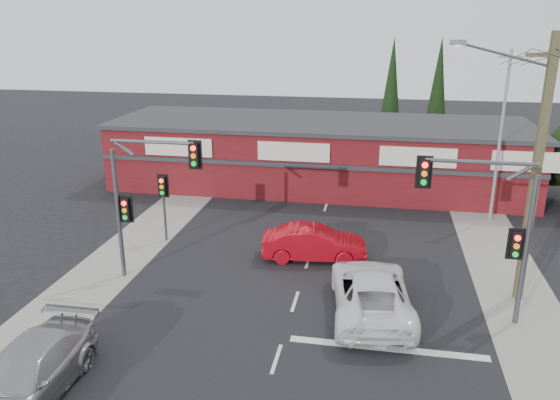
% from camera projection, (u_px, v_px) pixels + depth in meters
% --- Properties ---
extents(ground, '(120.00, 120.00, 0.00)m').
position_uv_depth(ground, '(290.00, 316.00, 20.02)').
color(ground, black).
rests_on(ground, ground).
extents(road_strip, '(14.00, 70.00, 0.01)m').
position_uv_depth(road_strip, '(309.00, 260.00, 24.69)').
color(road_strip, black).
rests_on(road_strip, ground).
extents(verge_left, '(3.00, 70.00, 0.02)m').
position_uv_depth(verge_left, '(133.00, 246.00, 26.16)').
color(verge_left, gray).
rests_on(verge_left, ground).
extents(verge_right, '(3.00, 70.00, 0.02)m').
position_uv_depth(verge_right, '(506.00, 275.00, 23.21)').
color(verge_right, gray).
rests_on(verge_right, ground).
extents(stop_line, '(6.50, 0.35, 0.01)m').
position_uv_depth(stop_line, '(387.00, 348.00, 18.01)').
color(stop_line, silver).
rests_on(stop_line, ground).
extents(white_suv, '(3.44, 6.25, 1.66)m').
position_uv_depth(white_suv, '(371.00, 292.00, 20.03)').
color(white_suv, white).
rests_on(white_suv, ground).
extents(silver_suv, '(2.29, 5.47, 1.58)m').
position_uv_depth(silver_suv, '(26.00, 376.00, 15.36)').
color(silver_suv, '#A0A2A5').
rests_on(silver_suv, ground).
extents(red_sedan, '(4.82, 2.15, 1.54)m').
position_uv_depth(red_sedan, '(314.00, 243.00, 24.58)').
color(red_sedan, '#B00A15').
rests_on(red_sedan, ground).
extents(lane_dashes, '(0.12, 32.11, 0.01)m').
position_uv_depth(lane_dashes, '(276.00, 359.00, 17.45)').
color(lane_dashes, silver).
rests_on(lane_dashes, ground).
extents(shop_building, '(27.30, 8.40, 4.22)m').
position_uv_depth(shop_building, '(319.00, 153.00, 35.38)').
color(shop_building, '#551115').
rests_on(shop_building, ground).
extents(conifer_near, '(1.80, 1.80, 9.25)m').
position_uv_depth(conifer_near, '(391.00, 89.00, 40.11)').
color(conifer_near, '#2D2116').
rests_on(conifer_near, ground).
extents(conifer_far, '(1.80, 1.80, 9.25)m').
position_uv_depth(conifer_far, '(438.00, 87.00, 41.37)').
color(conifer_far, '#2D2116').
rests_on(conifer_far, ground).
extents(traffic_mast_left, '(3.77, 0.27, 5.97)m').
position_uv_depth(traffic_mast_left, '(141.00, 189.00, 21.77)').
color(traffic_mast_left, '#47494C').
rests_on(traffic_mast_left, ground).
extents(traffic_mast_right, '(3.96, 0.27, 5.97)m').
position_uv_depth(traffic_mast_right, '(495.00, 217.00, 18.53)').
color(traffic_mast_right, '#47494C').
rests_on(traffic_mast_right, ground).
extents(pedestal_signal, '(0.55, 0.27, 3.38)m').
position_uv_depth(pedestal_signal, '(163.00, 194.00, 26.12)').
color(pedestal_signal, '#47494C').
rests_on(pedestal_signal, ground).
extents(utility_pole, '(4.38, 0.59, 10.00)m').
position_uv_depth(utility_pole, '(533.00, 164.00, 19.67)').
color(utility_pole, brown).
rests_on(utility_pole, ground).
extents(steel_pole, '(1.20, 0.16, 9.00)m').
position_uv_depth(steel_pole, '(501.00, 134.00, 28.19)').
color(steel_pole, gray).
rests_on(steel_pole, ground).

